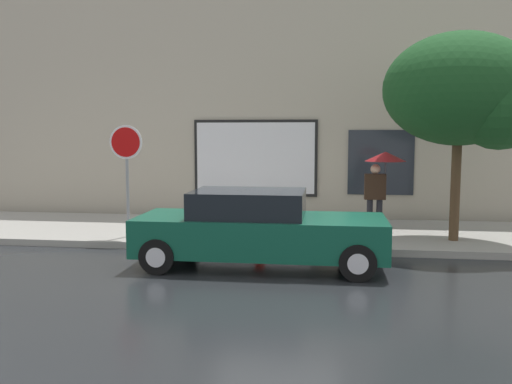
{
  "coord_description": "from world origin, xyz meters",
  "views": [
    {
      "loc": [
        0.99,
        -9.99,
        2.47
      ],
      "look_at": [
        -0.63,
        1.8,
        1.2
      ],
      "focal_mm": 37.77,
      "sensor_mm": 36.0,
      "label": 1
    }
  ],
  "objects_px": {
    "parked_car": "(258,229)",
    "fire_hydrant": "(260,225)",
    "stop_sign": "(126,158)",
    "pedestrian_with_umbrella": "(382,170)",
    "street_tree": "(467,93)"
  },
  "relations": [
    {
      "from": "fire_hydrant",
      "to": "stop_sign",
      "type": "relative_size",
      "value": 0.28
    },
    {
      "from": "pedestrian_with_umbrella",
      "to": "street_tree",
      "type": "bearing_deg",
      "value": -16.69
    },
    {
      "from": "fire_hydrant",
      "to": "street_tree",
      "type": "relative_size",
      "value": 0.16
    },
    {
      "from": "parked_car",
      "to": "pedestrian_with_umbrella",
      "type": "distance_m",
      "value": 3.84
    },
    {
      "from": "pedestrian_with_umbrella",
      "to": "stop_sign",
      "type": "bearing_deg",
      "value": -169.94
    },
    {
      "from": "fire_hydrant",
      "to": "stop_sign",
      "type": "bearing_deg",
      "value": -179.47
    },
    {
      "from": "pedestrian_with_umbrella",
      "to": "street_tree",
      "type": "relative_size",
      "value": 0.43
    },
    {
      "from": "fire_hydrant",
      "to": "street_tree",
      "type": "xyz_separation_m",
      "value": [
        4.39,
        0.48,
        2.86
      ]
    },
    {
      "from": "parked_car",
      "to": "pedestrian_with_umbrella",
      "type": "xyz_separation_m",
      "value": [
        2.49,
        2.76,
        0.96
      ]
    },
    {
      "from": "fire_hydrant",
      "to": "stop_sign",
      "type": "height_order",
      "value": "stop_sign"
    },
    {
      "from": "pedestrian_with_umbrella",
      "to": "stop_sign",
      "type": "relative_size",
      "value": 0.76
    },
    {
      "from": "parked_car",
      "to": "fire_hydrant",
      "type": "height_order",
      "value": "parked_car"
    },
    {
      "from": "pedestrian_with_umbrella",
      "to": "stop_sign",
      "type": "height_order",
      "value": "stop_sign"
    },
    {
      "from": "parked_car",
      "to": "fire_hydrant",
      "type": "xyz_separation_m",
      "value": [
        -0.2,
        1.77,
        -0.21
      ]
    },
    {
      "from": "pedestrian_with_umbrella",
      "to": "fire_hydrant",
      "type": "bearing_deg",
      "value": -159.91
    }
  ]
}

